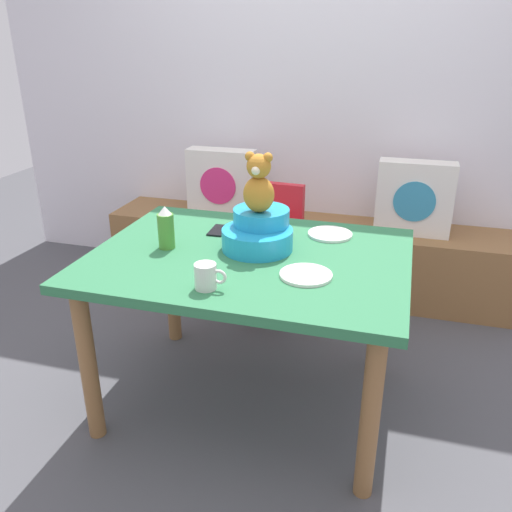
% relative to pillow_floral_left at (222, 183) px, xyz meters
% --- Properties ---
extents(ground_plane, '(8.00, 8.00, 0.00)m').
position_rel_pillow_floral_left_xyz_m(ground_plane, '(0.56, -1.22, -0.68)').
color(ground_plane, '#4C4C51').
extents(back_wall, '(4.40, 0.10, 2.60)m').
position_rel_pillow_floral_left_xyz_m(back_wall, '(0.56, 0.29, 0.62)').
color(back_wall, silver).
rests_on(back_wall, ground_plane).
extents(window_bench, '(2.60, 0.44, 0.46)m').
position_rel_pillow_floral_left_xyz_m(window_bench, '(0.56, 0.02, -0.45)').
color(window_bench, olive).
rests_on(window_bench, ground_plane).
extents(pillow_floral_left, '(0.44, 0.15, 0.44)m').
position_rel_pillow_floral_left_xyz_m(pillow_floral_left, '(0.00, 0.00, 0.00)').
color(pillow_floral_left, white).
rests_on(pillow_floral_left, window_bench).
extents(pillow_floral_right, '(0.44, 0.15, 0.44)m').
position_rel_pillow_floral_left_xyz_m(pillow_floral_right, '(1.21, 0.00, 0.00)').
color(pillow_floral_right, white).
rests_on(pillow_floral_right, window_bench).
extents(dining_table, '(1.30, 0.99, 0.74)m').
position_rel_pillow_floral_left_xyz_m(dining_table, '(0.56, -1.22, -0.04)').
color(dining_table, '#2D7247').
rests_on(dining_table, ground_plane).
extents(highchair, '(0.34, 0.47, 0.79)m').
position_rel_pillow_floral_left_xyz_m(highchair, '(0.45, -0.42, -0.16)').
color(highchair, red).
rests_on(highchair, ground_plane).
extents(infant_seat_teal, '(0.30, 0.33, 0.16)m').
position_rel_pillow_floral_left_xyz_m(infant_seat_teal, '(0.58, -1.14, 0.13)').
color(infant_seat_teal, '#1F96CA').
rests_on(infant_seat_teal, dining_table).
extents(teddy_bear, '(0.13, 0.12, 0.25)m').
position_rel_pillow_floral_left_xyz_m(teddy_bear, '(0.58, -1.14, 0.34)').
color(teddy_bear, '#B67626').
rests_on(teddy_bear, infant_seat_teal).
extents(ketchup_bottle, '(0.07, 0.07, 0.18)m').
position_rel_pillow_floral_left_xyz_m(ketchup_bottle, '(0.20, -1.25, 0.15)').
color(ketchup_bottle, '#4C8C33').
rests_on(ketchup_bottle, dining_table).
extents(coffee_mug, '(0.12, 0.08, 0.09)m').
position_rel_pillow_floral_left_xyz_m(coffee_mug, '(0.50, -1.57, 0.11)').
color(coffee_mug, silver).
rests_on(coffee_mug, dining_table).
extents(dinner_plate_near, '(0.20, 0.20, 0.01)m').
position_rel_pillow_floral_left_xyz_m(dinner_plate_near, '(0.83, -1.37, 0.07)').
color(dinner_plate_near, white).
rests_on(dinner_plate_near, dining_table).
extents(dinner_plate_far, '(0.20, 0.20, 0.01)m').
position_rel_pillow_floral_left_xyz_m(dinner_plate_far, '(0.85, -0.91, 0.07)').
color(dinner_plate_far, white).
rests_on(dinner_plate_far, dining_table).
extents(cell_phone, '(0.08, 0.15, 0.01)m').
position_rel_pillow_floral_left_xyz_m(cell_phone, '(0.34, -1.00, 0.06)').
color(cell_phone, black).
rests_on(cell_phone, dining_table).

